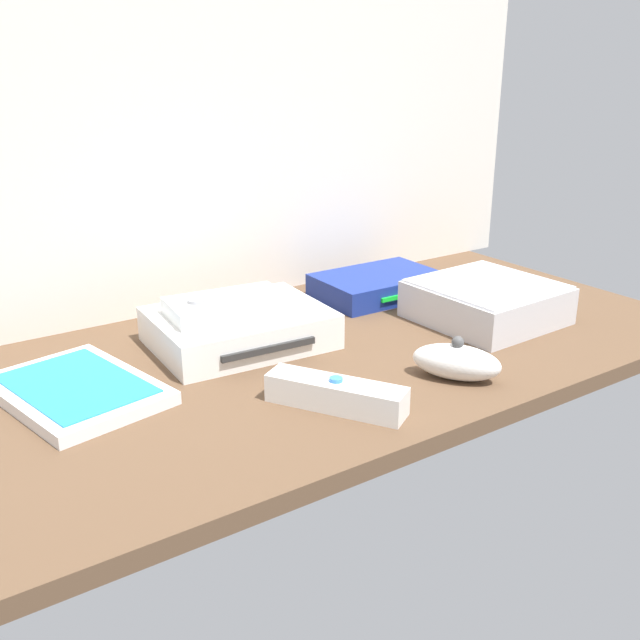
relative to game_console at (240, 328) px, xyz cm
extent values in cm
cube|color=brown|center=(7.10, -7.43, -3.20)|extent=(100.00, 48.00, 2.00)
cube|color=silver|center=(7.10, 17.17, 29.80)|extent=(110.00, 1.20, 64.00)
cube|color=white|center=(0.00, 0.03, 0.00)|extent=(22.05, 17.41, 4.40)
cube|color=#2D2D2D|center=(-0.56, -8.15, 0.00)|extent=(12.01, 1.42, 0.80)
cube|color=silver|center=(32.05, -11.14, 0.30)|extent=(17.67, 17.67, 5.00)
cube|color=silver|center=(32.05, -11.14, 2.95)|extent=(16.96, 16.96, 0.30)
cube|color=white|center=(-21.59, -3.26, -1.50)|extent=(16.97, 21.24, 1.40)
cube|color=#2384CC|center=(-21.59, -3.26, -0.72)|extent=(14.06, 18.16, 0.16)
cube|color=navy|center=(26.44, 5.47, -0.50)|extent=(18.23, 12.35, 3.40)
cube|color=#19D833|center=(26.32, -0.73, -0.50)|extent=(8.01, 0.56, 0.60)
cube|color=white|center=(-0.30, -21.10, -0.70)|extent=(10.67, 14.56, 3.00)
cylinder|color=#387FDB|center=(-0.30, -21.10, 1.00)|extent=(1.40, 1.40, 0.40)
ellipsoid|color=white|center=(15.02, -22.86, -0.20)|extent=(9.16, 10.78, 4.00)
sphere|color=#4C4C4C|center=(15.02, -22.86, 2.20)|extent=(1.40, 1.40, 1.40)
cube|color=white|center=(-1.46, 0.17, 3.20)|extent=(15.18, 9.51, 2.00)
cylinder|color=#99999E|center=(-5.44, 0.61, 4.40)|extent=(2.21, 2.21, 0.40)
camera|label=1|loc=(-40.21, -76.31, 32.42)|focal=41.19mm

